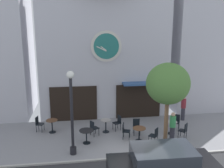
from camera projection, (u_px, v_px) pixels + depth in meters
ground_plane at (135, 158)px, 11.98m from camera, size 24.09×10.75×0.13m
clock_building at (104, 36)px, 17.01m from camera, size 8.67×3.78×10.48m
neighbor_building_right at (206, 17)px, 18.67m from camera, size 5.40×4.38×13.44m
street_lamp at (72, 113)px, 11.88m from camera, size 0.36×0.36×4.15m
street_tree at (168, 84)px, 11.98m from camera, size 2.12×1.91×4.46m
cafe_table_center at (52, 124)px, 14.73m from camera, size 0.67×0.67×0.77m
cafe_table_leftmost at (86, 134)px, 13.37m from camera, size 0.76×0.76×0.74m
cafe_table_center_right at (106, 124)px, 14.78m from camera, size 0.61×0.61×0.76m
cafe_table_near_curb at (139, 132)px, 13.63m from camera, size 0.71×0.71×0.76m
cafe_table_near_door at (172, 126)px, 14.54m from camera, size 0.62×0.62×0.75m
cafe_chair_by_entrance at (155, 135)px, 13.29m from camera, size 0.56×0.56×0.90m
cafe_chair_facing_wall at (136, 126)px, 14.49m from camera, size 0.43×0.43×0.90m
cafe_chair_under_awning at (93, 127)px, 14.27m from camera, size 0.55×0.55×0.90m
cafe_chair_left_end at (39, 123)px, 14.89m from camera, size 0.49×0.49×0.90m
cafe_chair_near_lamp at (118, 121)px, 15.10m from camera, size 0.52×0.52×0.90m
cafe_chair_outer at (184, 130)px, 13.92m from camera, size 0.57×0.57×0.90m
cafe_chair_curbside at (176, 121)px, 15.22m from camera, size 0.54×0.54×0.90m
cafe_chair_right_end at (125, 130)px, 13.91m from camera, size 0.50×0.50×0.90m
pedestrian_green at (172, 127)px, 13.49m from camera, size 0.42×0.42×1.67m
pedestrian_maroon at (183, 108)px, 16.59m from camera, size 0.44×0.44×1.67m
parked_car_black at (163, 167)px, 9.87m from camera, size 4.34×2.09×1.55m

